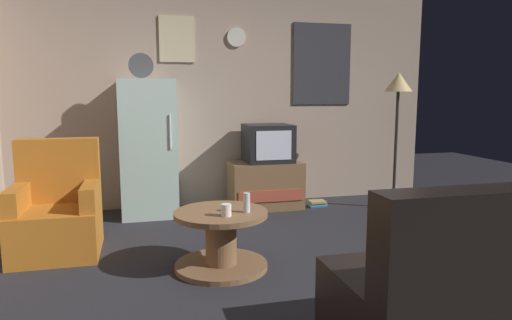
{
  "coord_description": "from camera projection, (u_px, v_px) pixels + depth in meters",
  "views": [
    {
      "loc": [
        -1.03,
        -3.08,
        1.34
      ],
      "look_at": [
        -0.02,
        0.9,
        0.75
      ],
      "focal_mm": 32.16,
      "sensor_mm": 36.0,
      "label": 1
    }
  ],
  "objects": [
    {
      "name": "couch",
      "position": [
        497.0,
        288.0,
        2.45
      ],
      "size": [
        1.7,
        0.8,
        0.92
      ],
      "color": "black",
      "rests_on": "ground_plane"
    },
    {
      "name": "mug_ceramic_white",
      "position": [
        226.0,
        210.0,
        3.36
      ],
      "size": [
        0.08,
        0.08,
        0.09
      ],
      "primitive_type": "cylinder",
      "color": "silver",
      "rests_on": "coffee_table"
    },
    {
      "name": "tv_stand",
      "position": [
        265.0,
        185.0,
        5.45
      ],
      "size": [
        0.84,
        0.53,
        0.55
      ],
      "color": "brown",
      "rests_on": "ground_plane"
    },
    {
      "name": "ground_plane",
      "position": [
        288.0,
        277.0,
        3.4
      ],
      "size": [
        12.0,
        12.0,
        0.0
      ],
      "primitive_type": "plane",
      "color": "#232328"
    },
    {
      "name": "coffee_table",
      "position": [
        221.0,
        240.0,
        3.54
      ],
      "size": [
        0.72,
        0.72,
        0.45
      ],
      "color": "brown",
      "rests_on": "ground_plane"
    },
    {
      "name": "wine_glass",
      "position": [
        247.0,
        203.0,
        3.46
      ],
      "size": [
        0.05,
        0.05,
        0.15
      ],
      "primitive_type": "cylinder",
      "color": "silver",
      "rests_on": "coffee_table"
    },
    {
      "name": "wall_with_art",
      "position": [
        227.0,
        91.0,
        5.55
      ],
      "size": [
        5.2,
        0.12,
        2.74
      ],
      "color": "tan",
      "rests_on": "ground_plane"
    },
    {
      "name": "armchair",
      "position": [
        57.0,
        214.0,
        3.88
      ],
      "size": [
        0.68,
        0.68,
        0.96
      ],
      "color": "#B2661E",
      "rests_on": "ground_plane"
    },
    {
      "name": "book_stack",
      "position": [
        317.0,
        204.0,
        5.5
      ],
      "size": [
        0.21,
        0.15,
        0.07
      ],
      "color": "#3452B5",
      "rests_on": "ground_plane"
    },
    {
      "name": "standing_lamp",
      "position": [
        398.0,
        93.0,
        5.28
      ],
      "size": [
        0.32,
        0.32,
        1.59
      ],
      "color": "#332D28",
      "rests_on": "ground_plane"
    },
    {
      "name": "fridge",
      "position": [
        148.0,
        148.0,
        5.05
      ],
      "size": [
        0.6,
        0.62,
        1.77
      ],
      "color": "silver",
      "rests_on": "ground_plane"
    },
    {
      "name": "crt_tv",
      "position": [
        268.0,
        143.0,
        5.39
      ],
      "size": [
        0.54,
        0.51,
        0.44
      ],
      "color": "black",
      "rests_on": "tv_stand"
    }
  ]
}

